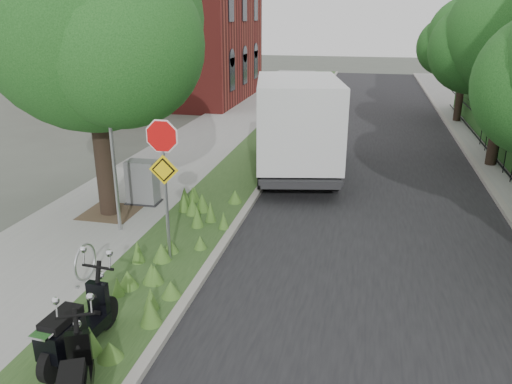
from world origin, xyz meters
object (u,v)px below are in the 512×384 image
Objects in this scene: scooter_far at (72,335)px; utility_cabinet at (143,183)px; sign_assembly at (163,162)px; box_truck at (296,121)px.

utility_cabinet is at bearing 105.87° from scooter_far.
scooter_far is at bearing -74.13° from utility_cabinet.
sign_assembly reaches higher than box_truck.
utility_cabinet is at bearing -132.91° from box_truck.
sign_assembly is 3.91m from scooter_far.
utility_cabinet is at bearing 123.15° from sign_assembly.
box_truck is 5.31× the size of utility_cabinet.
sign_assembly reaches higher than utility_cabinet.
box_truck is at bearing 47.09° from utility_cabinet.
sign_assembly is 2.62× the size of utility_cabinet.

